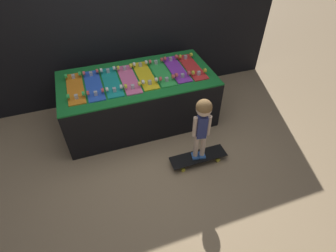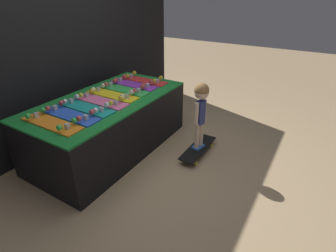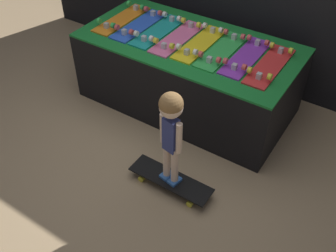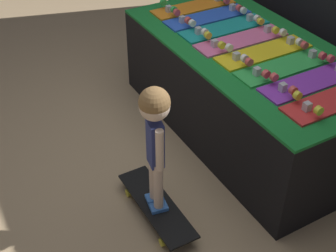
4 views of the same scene
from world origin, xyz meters
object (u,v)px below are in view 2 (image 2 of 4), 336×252
Objects in this scene: skateboard_on_floor at (198,148)px; child at (201,104)px; skateboard_green_on_rack at (124,89)px; skateboard_orange_on_rack at (51,123)px; skateboard_yellow_on_rack at (112,94)px; skateboard_red_on_rack at (144,80)px; skateboard_blue_on_rack at (70,114)px; skateboard_pink_on_rack at (101,101)px; skateboard_teal_on_rack at (86,107)px; skateboard_purple_on_rack at (133,84)px.

skateboard_on_floor is 0.62m from child.
skateboard_green_on_rack is at bearing 97.48° from skateboard_on_floor.
skateboard_orange_on_rack is 0.90m from skateboard_yellow_on_rack.
skateboard_blue_on_rack is at bearing -179.16° from skateboard_red_on_rack.
skateboard_on_floor is at bearing -70.93° from skateboard_yellow_on_rack.
skateboard_pink_on_rack is 1.36m from skateboard_on_floor.
skateboard_blue_on_rack is 1.00× the size of skateboard_teal_on_rack.
skateboard_teal_on_rack is at bearing -178.13° from skateboard_yellow_on_rack.
skateboard_orange_on_rack is at bearing 150.75° from child.
skateboard_pink_on_rack is 1.00× the size of skateboard_red_on_rack.
skateboard_teal_on_rack is (0.45, -0.00, 0.00)m from skateboard_orange_on_rack.
skateboard_green_on_rack is at bearing 2.62° from skateboard_pink_on_rack.
skateboard_yellow_on_rack is 1.29m from skateboard_on_floor.
skateboard_blue_on_rack and skateboard_green_on_rack have the same top height.
skateboard_orange_on_rack is 1.00× the size of skateboard_teal_on_rack.
skateboard_orange_on_rack is 1.36m from skateboard_purple_on_rack.
skateboard_orange_on_rack is 1.64m from child.
skateboard_pink_on_rack is at bearing 129.98° from child.
skateboard_on_floor is (0.14, -1.05, -0.66)m from skateboard_green_on_rack.
skateboard_purple_on_rack and skateboard_red_on_rack have the same top height.
skateboard_teal_on_rack is 1.00× the size of skateboard_purple_on_rack.
skateboard_yellow_on_rack is 0.45m from skateboard_purple_on_rack.
skateboard_yellow_on_rack is 1.00× the size of skateboard_green_on_rack.
child is at bearing -82.52° from skateboard_green_on_rack.
skateboard_on_floor is at bearing -60.17° from skateboard_pink_on_rack.
skateboard_yellow_on_rack is at bearing 179.19° from skateboard_green_on_rack.
skateboard_yellow_on_rack is at bearing 119.22° from child.
skateboard_green_on_rack is 1.00× the size of skateboard_on_floor.
skateboard_yellow_on_rack is at bearing -179.85° from skateboard_red_on_rack.
skateboard_red_on_rack is at bearing 0.15° from skateboard_yellow_on_rack.
skateboard_teal_on_rack is 0.90m from skateboard_purple_on_rack.
skateboard_green_on_rack is 0.83× the size of child.
child reaches higher than skateboard_green_on_rack.
child is at bearing -106.60° from skateboard_red_on_rack.
skateboard_red_on_rack is (1.36, 0.02, 0.00)m from skateboard_blue_on_rack.
skateboard_green_on_rack is 1.00× the size of skateboard_red_on_rack.
skateboard_blue_on_rack and skateboard_yellow_on_rack have the same top height.
skateboard_orange_on_rack is at bearing -179.55° from skateboard_red_on_rack.
skateboard_yellow_on_rack is 0.83× the size of child.
skateboard_green_on_rack is (0.23, -0.00, 0.00)m from skateboard_yellow_on_rack.
skateboard_blue_on_rack is 1.00× the size of skateboard_green_on_rack.
skateboard_on_floor is 0.83× the size of child.
skateboard_purple_on_rack is at bearing 1.14° from skateboard_orange_on_rack.
skateboard_blue_on_rack is 0.68m from skateboard_yellow_on_rack.
child is (0.00, 0.00, 0.62)m from skateboard_on_floor.
skateboard_red_on_rack reaches higher than skateboard_on_floor.
skateboard_blue_on_rack is 1.00× the size of skateboard_yellow_on_rack.
skateboard_teal_on_rack is 1.47m from skateboard_on_floor.
skateboard_red_on_rack is at bearing 83.55° from child.
skateboard_on_floor is at bearing -82.52° from skateboard_green_on_rack.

